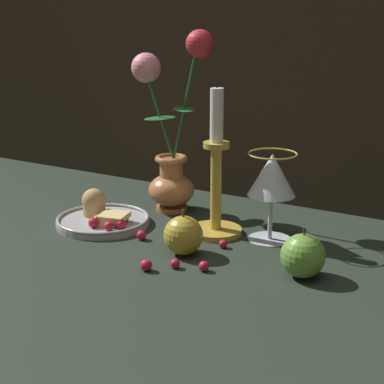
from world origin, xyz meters
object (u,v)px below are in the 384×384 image
at_px(apple_near_glass, 181,235).
at_px(plate_with_pastries, 101,217).
at_px(wine_glass, 272,178).
at_px(apple_beside_vase, 303,256).
at_px(vase, 170,145).
at_px(candlestick, 214,185).

bearing_deg(apple_near_glass, plate_with_pastries, 166.84).
distance_m(wine_glass, apple_beside_vase, 0.18).
height_order(plate_with_pastries, apple_near_glass, apple_near_glass).
relative_size(vase, candlestick, 1.30).
distance_m(plate_with_pastries, apple_beside_vase, 0.42).
height_order(vase, apple_near_glass, vase).
height_order(wine_glass, candlestick, candlestick).
xyz_separation_m(vase, apple_beside_vase, (0.35, -0.18, -0.10)).
xyz_separation_m(vase, apple_near_glass, (0.14, -0.19, -0.10)).
xyz_separation_m(wine_glass, apple_near_glass, (-0.10, -0.14, -0.08)).
relative_size(candlestick, apple_near_glass, 3.50).
relative_size(vase, apple_beside_vase, 4.41).
xyz_separation_m(apple_beside_vase, apple_near_glass, (-0.21, -0.01, -0.00)).
bearing_deg(vase, apple_beside_vase, -27.31).
xyz_separation_m(plate_with_pastries, apple_near_glass, (0.21, -0.05, 0.02)).
relative_size(vase, wine_glass, 2.26).
height_order(apple_beside_vase, apple_near_glass, apple_beside_vase).
bearing_deg(candlestick, vase, 150.60).
bearing_deg(apple_beside_vase, vase, 152.69).
height_order(vase, wine_glass, vase).
xyz_separation_m(vase, candlestick, (0.14, -0.08, -0.04)).
bearing_deg(plate_with_pastries, apple_near_glass, -13.16).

